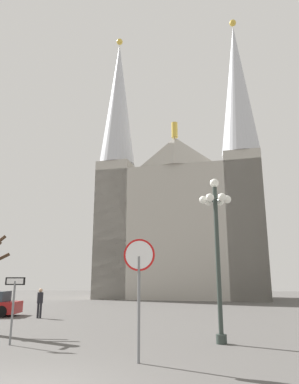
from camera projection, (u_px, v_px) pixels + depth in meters
name	position (u px, v px, depth m)	size (l,w,h in m)	color
cathedral	(181.00, 210.00, 41.40)	(19.57, 12.80, 32.66)	#ADA89E
stop_sign	(139.00, 273.00, 9.61)	(0.87, 0.13, 3.18)	slate
one_way_arrow_sign	(14.00, 300.00, 11.92)	(0.69, 0.07, 2.16)	slate
street_lamp	(217.00, 234.00, 12.66)	(1.15, 1.04, 5.71)	#2D3833
pedestrian_walking	(40.00, 300.00, 19.74)	(0.32, 0.32, 1.59)	black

